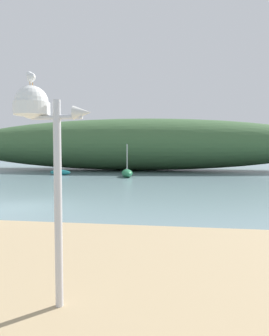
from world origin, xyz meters
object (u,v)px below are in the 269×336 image
Objects in this scene: mast_structure at (39,123)px; sailboat_by_sandbar at (60,172)px; sailboat_near_shore at (127,173)px; seagull_on_radar at (31,77)px.

sailboat_by_sandbar is (-10.52, 26.71, -2.75)m from mast_structure.
mast_structure is 28.83m from sailboat_by_sandbar.
sailboat_near_shore is (-3.05, 25.38, -2.66)m from mast_structure.
sailboat_near_shore is (7.47, -1.32, 0.09)m from sailboat_by_sandbar.
seagull_on_radar is at bearing 174.35° from mast_structure.
mast_structure is at bearing -68.50° from sailboat_by_sandbar.
sailboat_by_sandbar is at bearing 111.27° from seagull_on_radar.
seagull_on_radar reaches higher than sailboat_by_sandbar.
mast_structure is at bearing -5.65° from seagull_on_radar.
seagull_on_radar reaches higher than mast_structure.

